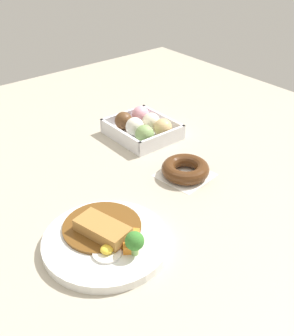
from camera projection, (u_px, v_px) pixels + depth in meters
ground_plane at (127, 184)px, 1.00m from camera, size 1.60×1.60×0.00m
curry_plate at (106, 239)px, 0.81m from camera, size 0.25×0.25×0.07m
donut_box at (143, 127)px, 1.19m from camera, size 0.18×0.16×0.06m
chocolate_ring_donut at (185, 169)px, 1.02m from camera, size 0.13×0.13×0.04m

